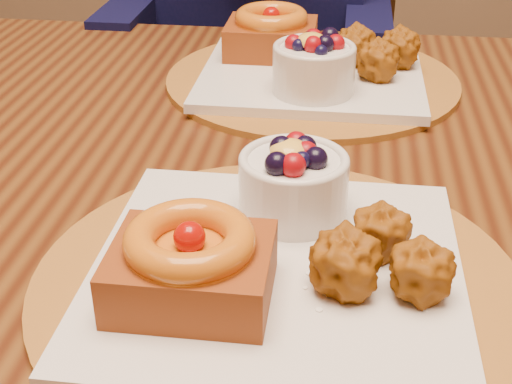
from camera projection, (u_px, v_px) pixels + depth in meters
dining_table at (297, 221)px, 0.78m from camera, size 1.60×0.90×0.76m
place_setting_near at (274, 254)px, 0.55m from camera, size 0.38×0.38×0.09m
place_setting_far at (310, 63)px, 0.91m from camera, size 0.38×0.38×0.09m
chair_far at (298, 85)px, 1.45m from camera, size 0.63×0.63×1.02m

